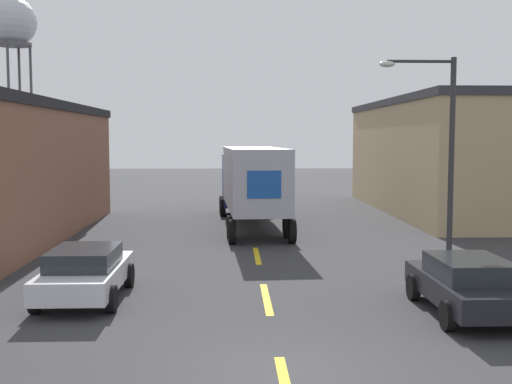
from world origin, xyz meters
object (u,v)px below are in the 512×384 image
object	(u,v)px
semi_truck	(251,179)
parked_car_left_near	(85,272)
water_tower	(12,25)
parked_car_right_near	(467,284)
street_lamp	(442,141)

from	to	relation	value
semi_truck	parked_car_left_near	xyz separation A→B (m)	(-4.88, -14.37, -1.56)
water_tower	parked_car_left_near	bearing A→B (deg)	-70.03
water_tower	parked_car_right_near	bearing A→B (deg)	-62.08
parked_car_right_near	water_tower	xyz separation A→B (m)	(-28.86, 54.46, 15.42)
parked_car_left_near	water_tower	world-z (taller)	water_tower
parked_car_right_near	semi_truck	bearing A→B (deg)	106.66
semi_truck	parked_car_right_near	size ratio (longest dim) A/B	2.87
semi_truck	parked_car_right_near	xyz separation A→B (m)	(4.84, -16.17, -1.56)
parked_car_left_near	water_tower	xyz separation A→B (m)	(-19.14, 52.66, 15.42)
parked_car_left_near	water_tower	distance (m)	58.11
water_tower	street_lamp	world-z (taller)	water_tower
semi_truck	street_lamp	distance (m)	11.17
parked_car_right_near	parked_car_left_near	distance (m)	9.89
parked_car_left_near	street_lamp	world-z (taller)	street_lamp
water_tower	street_lamp	size ratio (longest dim) A/B	2.66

